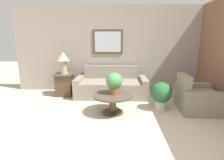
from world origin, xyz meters
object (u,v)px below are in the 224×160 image
object	(u,v)px
potted_plant_floor	(161,94)
couch_main	(111,86)
side_table	(65,84)
coffee_table	(113,100)
armchair	(196,98)
table_lamp	(63,60)
potted_plant_on_table	(114,82)

from	to	relation	value
potted_plant_floor	couch_main	bearing A→B (deg)	140.42
potted_plant_floor	side_table	bearing A→B (deg)	159.21
coffee_table	potted_plant_floor	size ratio (longest dim) A/B	1.32
armchair	coffee_table	bearing A→B (deg)	100.17
side_table	table_lamp	world-z (taller)	table_lamp
side_table	potted_plant_floor	world-z (taller)	potted_plant_floor
potted_plant_on_table	side_table	bearing A→B (deg)	141.57
table_lamp	potted_plant_on_table	bearing A→B (deg)	-38.43
coffee_table	armchair	bearing A→B (deg)	7.92
side_table	table_lamp	bearing A→B (deg)	90.00
armchair	coffee_table	xyz separation A→B (m)	(-1.95, -0.27, 0.04)
couch_main	side_table	xyz separation A→B (m)	(-1.37, -0.02, 0.05)
couch_main	potted_plant_on_table	size ratio (longest dim) A/B	4.26
couch_main	armchair	distance (m)	2.26
coffee_table	table_lamp	world-z (taller)	table_lamp
side_table	armchair	bearing A→B (deg)	-15.82
coffee_table	table_lamp	size ratio (longest dim) A/B	1.39
couch_main	coffee_table	distance (m)	1.26
couch_main	coffee_table	size ratio (longest dim) A/B	2.34
armchair	side_table	size ratio (longest dim) A/B	1.57
armchair	side_table	xyz separation A→B (m)	(-3.41, 0.97, 0.05)
armchair	potted_plant_on_table	distance (m)	1.98
potted_plant_on_table	table_lamp	bearing A→B (deg)	141.57
couch_main	table_lamp	bearing A→B (deg)	-179.12
couch_main	armchair	world-z (taller)	same
couch_main	potted_plant_floor	world-z (taller)	couch_main
potted_plant_on_table	potted_plant_floor	bearing A→B (deg)	10.20
coffee_table	potted_plant_floor	xyz separation A→B (m)	(1.13, 0.26, 0.06)
coffee_table	potted_plant_on_table	bearing A→B (deg)	63.08
coffee_table	potted_plant_on_table	distance (m)	0.39
table_lamp	side_table	bearing A→B (deg)	-90.00
couch_main	armchair	size ratio (longest dim) A/B	2.00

